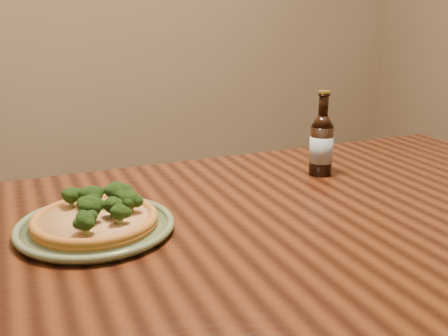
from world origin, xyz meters
name	(u,v)px	position (x,y,z in m)	size (l,w,h in m)	color
table	(266,263)	(0.00, 0.10, 0.66)	(1.60, 0.90, 0.75)	#441F0E
plate	(95,226)	(-0.32, 0.17, 0.76)	(0.29, 0.29, 0.02)	#606F4D
pizza	(96,217)	(-0.32, 0.17, 0.78)	(0.23, 0.23, 0.07)	#B06F27
beer_bottle	(321,144)	(0.26, 0.31, 0.83)	(0.06, 0.06, 0.21)	black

